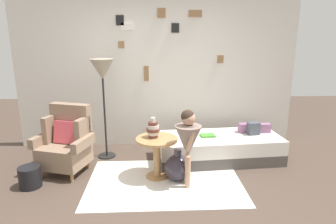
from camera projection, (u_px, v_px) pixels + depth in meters
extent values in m
plane|color=#4C3D33|center=(159.00, 200.00, 3.57)|extent=(12.00, 12.00, 0.00)
cube|color=silver|center=(157.00, 72.00, 5.12)|extent=(4.80, 0.10, 2.60)
cube|color=olive|center=(195.00, 13.00, 4.85)|extent=(0.22, 0.02, 0.11)
cube|color=#9F9F99|center=(195.00, 13.00, 4.85)|extent=(0.17, 0.01, 0.09)
cube|color=olive|center=(146.00, 73.00, 5.06)|extent=(0.08, 0.02, 0.26)
cube|color=slate|center=(146.00, 73.00, 5.06)|extent=(0.06, 0.01, 0.20)
cube|color=olive|center=(121.00, 45.00, 4.92)|extent=(0.10, 0.02, 0.11)
cube|color=#9D9D9A|center=(121.00, 45.00, 4.92)|extent=(0.08, 0.01, 0.09)
cube|color=olive|center=(161.00, 13.00, 4.82)|extent=(0.13, 0.02, 0.15)
cube|color=gray|center=(161.00, 13.00, 4.82)|extent=(0.11, 0.01, 0.12)
cube|color=black|center=(120.00, 20.00, 4.82)|extent=(0.13, 0.02, 0.16)
cube|color=gray|center=(120.00, 20.00, 4.82)|extent=(0.10, 0.01, 0.13)
cube|color=white|center=(127.00, 26.00, 4.85)|extent=(0.20, 0.02, 0.12)
cube|color=#B8B8AF|center=(127.00, 26.00, 4.85)|extent=(0.16, 0.01, 0.09)
cube|color=olive|center=(220.00, 59.00, 5.06)|extent=(0.10, 0.02, 0.13)
cube|color=silver|center=(220.00, 59.00, 5.06)|extent=(0.08, 0.01, 0.10)
cube|color=black|center=(175.00, 28.00, 4.89)|extent=(0.13, 0.02, 0.15)
cube|color=gray|center=(175.00, 28.00, 4.89)|extent=(0.10, 0.01, 0.12)
cube|color=silver|center=(165.00, 182.00, 4.00)|extent=(2.05, 1.39, 0.01)
cylinder|color=tan|center=(42.00, 173.00, 4.13)|extent=(0.04, 0.04, 0.12)
cylinder|color=tan|center=(72.00, 177.00, 4.01)|extent=(0.04, 0.04, 0.12)
cylinder|color=tan|center=(61.00, 160.00, 4.54)|extent=(0.04, 0.04, 0.12)
cylinder|color=tan|center=(89.00, 164.00, 4.43)|extent=(0.04, 0.04, 0.12)
cube|color=#8C725B|center=(65.00, 155.00, 4.22)|extent=(0.74, 0.71, 0.30)
cube|color=#8C725B|center=(71.00, 122.00, 4.33)|extent=(0.61, 0.31, 0.55)
cube|color=#8C725B|center=(51.00, 129.00, 4.29)|extent=(0.17, 0.32, 0.39)
cube|color=#8C725B|center=(83.00, 132.00, 4.16)|extent=(0.17, 0.32, 0.39)
cube|color=#8C725B|center=(42.00, 139.00, 4.23)|extent=(0.24, 0.51, 0.14)
cube|color=#8C725B|center=(83.00, 143.00, 4.07)|extent=(0.24, 0.51, 0.14)
cube|color=#D64C56|center=(67.00, 132.00, 4.23)|extent=(0.39, 0.27, 0.33)
cube|color=#4C4742|center=(219.00, 154.00, 4.70)|extent=(1.96, 0.95, 0.18)
cube|color=silver|center=(219.00, 143.00, 4.65)|extent=(1.96, 0.95, 0.22)
cube|color=gray|center=(264.00, 128.00, 4.78)|extent=(0.18, 0.12, 0.15)
cube|color=#474C56|center=(253.00, 128.00, 4.67)|extent=(0.20, 0.15, 0.20)
cube|color=gray|center=(244.00, 128.00, 4.78)|extent=(0.18, 0.13, 0.15)
cylinder|color=tan|center=(157.00, 176.00, 4.14)|extent=(0.32, 0.32, 0.02)
cylinder|color=tan|center=(157.00, 158.00, 4.07)|extent=(0.10, 0.10, 0.53)
cylinder|color=tan|center=(157.00, 139.00, 4.00)|extent=(0.57, 0.57, 0.03)
cylinder|color=brown|center=(153.00, 136.00, 4.02)|extent=(0.13, 0.13, 0.04)
cylinder|color=silver|center=(153.00, 133.00, 4.01)|extent=(0.16, 0.16, 0.04)
cylinder|color=brown|center=(153.00, 130.00, 4.00)|extent=(0.18, 0.18, 0.04)
cylinder|color=silver|center=(153.00, 127.00, 3.99)|extent=(0.16, 0.16, 0.04)
cylinder|color=brown|center=(153.00, 123.00, 3.98)|extent=(0.13, 0.13, 0.04)
cylinder|color=silver|center=(153.00, 120.00, 3.96)|extent=(0.06, 0.06, 0.06)
cylinder|color=black|center=(107.00, 156.00, 4.85)|extent=(0.28, 0.28, 0.02)
cylinder|color=black|center=(105.00, 111.00, 4.66)|extent=(0.03, 0.03, 1.48)
cone|color=#9E937F|center=(102.00, 69.00, 4.49)|extent=(0.36, 0.36, 0.32)
cylinder|color=tan|center=(188.00, 172.00, 3.80)|extent=(0.07, 0.07, 0.44)
cylinder|color=tan|center=(187.00, 169.00, 3.89)|extent=(0.07, 0.07, 0.44)
cone|color=gray|center=(188.00, 142.00, 3.74)|extent=(0.34, 0.34, 0.42)
cylinder|color=gray|center=(188.00, 131.00, 3.71)|extent=(0.17, 0.17, 0.16)
cylinder|color=tan|center=(191.00, 140.00, 3.61)|extent=(0.12, 0.05, 0.28)
cylinder|color=tan|center=(189.00, 134.00, 3.84)|extent=(0.12, 0.05, 0.28)
sphere|color=tan|center=(188.00, 118.00, 3.66)|extent=(0.18, 0.18, 0.18)
sphere|color=#38281E|center=(188.00, 116.00, 3.66)|extent=(0.17, 0.17, 0.17)
cube|color=#4A9B35|center=(208.00, 135.00, 4.60)|extent=(0.23, 0.18, 0.03)
sphere|color=#332D38|center=(178.00, 168.00, 4.02)|extent=(0.36, 0.36, 0.36)
cylinder|color=#332D38|center=(178.00, 153.00, 3.96)|extent=(0.10, 0.10, 0.09)
cylinder|color=black|center=(30.00, 177.00, 3.85)|extent=(0.28, 0.28, 0.28)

